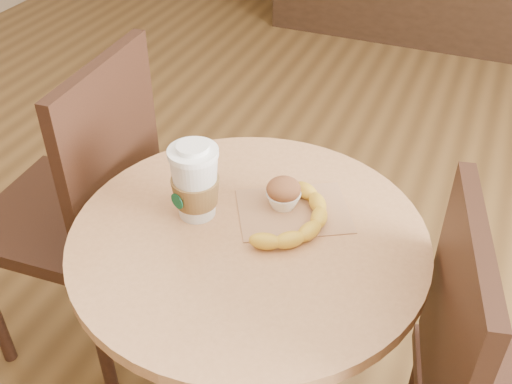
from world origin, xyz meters
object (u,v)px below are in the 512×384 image
chair_left (82,206)px  muffin (284,193)px  banana (299,218)px  coffee_cup (195,184)px  cafe_table (249,298)px

chair_left → muffin: chair_left is taller
chair_left → banana: size_ratio=3.85×
coffee_cup → banana: (0.22, 0.05, -0.06)m
chair_left → banana: 0.69m
chair_left → coffee_cup: 0.53m
coffee_cup → muffin: size_ratio=2.27×
banana → muffin: bearing=149.3°
chair_left → muffin: (0.60, -0.03, 0.24)m
coffee_cup → banana: size_ratio=0.68×
cafe_table → coffee_cup: size_ratio=4.29×
chair_left → coffee_cup: (0.43, -0.12, 0.28)m
cafe_table → muffin: size_ratio=9.74×
cafe_table → coffee_cup: coffee_cup is taller
coffee_cup → banana: 0.23m
muffin → banana: (0.05, -0.05, -0.02)m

